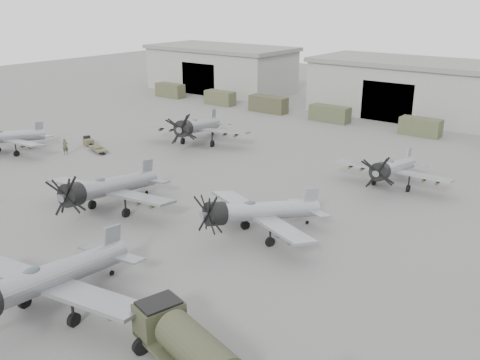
# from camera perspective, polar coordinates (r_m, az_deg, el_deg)

# --- Properties ---
(ground) EXTENTS (220.00, 220.00, 0.00)m
(ground) POSITION_cam_1_polar(r_m,az_deg,el_deg) (42.15, -15.67, -7.50)
(ground) COLOR slate
(ground) RESTS_ON ground
(hangar_left) EXTENTS (29.00, 14.80, 8.70)m
(hangar_left) POSITION_cam_1_polar(r_m,az_deg,el_deg) (109.46, -2.06, 11.84)
(hangar_left) COLOR gray
(hangar_left) RESTS_ON ground
(hangar_center) EXTENTS (29.00, 14.80, 8.70)m
(hangar_center) POSITION_cam_1_polar(r_m,az_deg,el_deg) (90.47, 17.17, 9.45)
(hangar_center) COLOR gray
(hangar_center) RESTS_ON ground
(support_truck_0) EXTENTS (5.87, 2.20, 2.55)m
(support_truck_0) POSITION_cam_1_polar(r_m,az_deg,el_deg) (102.87, -7.46, 9.47)
(support_truck_0) COLOR #46482F
(support_truck_0) RESTS_ON ground
(support_truck_1) EXTENTS (5.60, 2.20, 2.41)m
(support_truck_1) POSITION_cam_1_polar(r_m,az_deg,el_deg) (94.82, -2.15, 8.75)
(support_truck_1) COLOR #464B31
(support_truck_1) RESTS_ON ground
(support_truck_2) EXTENTS (6.57, 2.20, 2.63)m
(support_truck_2) POSITION_cam_1_polar(r_m,az_deg,el_deg) (88.73, 3.03, 8.08)
(support_truck_2) COLOR #3C3C27
(support_truck_2) RESTS_ON ground
(support_truck_3) EXTENTS (6.22, 2.20, 2.41)m
(support_truck_3) POSITION_cam_1_polar(r_m,az_deg,el_deg) (83.01, 9.54, 6.98)
(support_truck_3) COLOR #42492F
(support_truck_3) RESTS_ON ground
(support_truck_4) EXTENTS (5.53, 2.20, 2.42)m
(support_truck_4) POSITION_cam_1_polar(r_m,az_deg,el_deg) (77.65, 18.70, 5.39)
(support_truck_4) COLOR #454A30
(support_truck_4) RESTS_ON ground
(aircraft_near_1) EXTENTS (13.81, 12.43, 5.48)m
(aircraft_near_1) POSITION_cam_1_polar(r_m,az_deg,el_deg) (34.04, -20.34, -10.05)
(aircraft_near_1) COLOR gray
(aircraft_near_1) RESTS_ON ground
(aircraft_mid_0) EXTENTS (11.61, 10.45, 4.62)m
(aircraft_mid_0) POSITION_cam_1_polar(r_m,az_deg,el_deg) (70.47, -23.86, 4.16)
(aircraft_mid_0) COLOR #989AA1
(aircraft_mid_0) RESTS_ON ground
(aircraft_mid_1) EXTENTS (13.15, 11.84, 5.22)m
(aircraft_mid_1) POSITION_cam_1_polar(r_m,az_deg,el_deg) (48.23, -14.13, -0.84)
(aircraft_mid_1) COLOR gray
(aircraft_mid_1) RESTS_ON ground
(aircraft_mid_2) EXTENTS (12.05, 10.89, 4.88)m
(aircraft_mid_2) POSITION_cam_1_polar(r_m,az_deg,el_deg) (42.14, 1.72, -3.43)
(aircraft_mid_2) COLOR #9DA1A5
(aircraft_mid_2) RESTS_ON ground
(aircraft_far_0) EXTENTS (13.52, 12.18, 5.44)m
(aircraft_far_0) POSITION_cam_1_polar(r_m,az_deg,el_deg) (68.48, -4.66, 5.68)
(aircraft_far_0) COLOR gray
(aircraft_far_0) RESTS_ON ground
(aircraft_far_1) EXTENTS (11.65, 10.49, 4.66)m
(aircraft_far_1) POSITION_cam_1_polar(r_m,az_deg,el_deg) (55.01, 15.91, 1.21)
(aircraft_far_1) COLOR #9CA0A5
(aircraft_far_1) RESTS_ON ground
(fuel_tanker) EXTENTS (7.97, 4.41, 2.92)m
(fuel_tanker) POSITION_cam_1_polar(r_m,az_deg,el_deg) (28.47, -5.73, -16.98)
(fuel_tanker) COLOR #353825
(fuel_tanker) RESTS_ON ground
(tug_trailer) EXTENTS (6.04, 3.01, 1.21)m
(tug_trailer) POSITION_cam_1_polar(r_m,az_deg,el_deg) (70.26, -15.51, 3.68)
(tug_trailer) COLOR #49482F
(tug_trailer) RESTS_ON ground
(ground_crew) EXTENTS (0.69, 0.82, 1.92)m
(ground_crew) POSITION_cam_1_polar(r_m,az_deg,el_deg) (68.19, -18.13, 3.40)
(ground_crew) COLOR #3D3F29
(ground_crew) RESTS_ON ground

